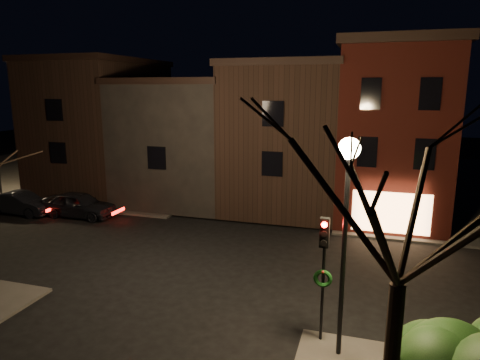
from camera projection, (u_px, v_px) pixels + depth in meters
name	position (u px, v px, depth m)	size (l,w,h in m)	color
ground	(214.00, 259.00, 20.21)	(120.00, 120.00, 0.00)	black
sidewalk_far_left	(102.00, 165.00, 44.64)	(30.00, 30.00, 0.12)	#2D2B28
corner_building	(393.00, 131.00, 25.64)	(6.50, 8.50, 10.50)	#3E0F0B
row_building_a	(289.00, 135.00, 28.58)	(7.30, 10.30, 9.40)	black
row_building_b	(190.00, 139.00, 30.77)	(7.80, 10.30, 8.40)	black
row_building_c	(102.00, 126.00, 32.69)	(7.30, 10.30, 9.90)	black
street_lamp_near	(347.00, 189.00, 11.74)	(0.60, 0.60, 6.48)	black
traffic_signal	(324.00, 261.00, 12.87)	(0.58, 0.38, 4.05)	black
bare_tree_right	(407.00, 174.00, 8.83)	(6.40, 6.40, 8.50)	black
parked_car_a	(79.00, 205.00, 26.64)	(1.88, 4.66, 1.59)	black
parked_car_b	(21.00, 203.00, 27.21)	(1.52, 4.35, 1.43)	black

